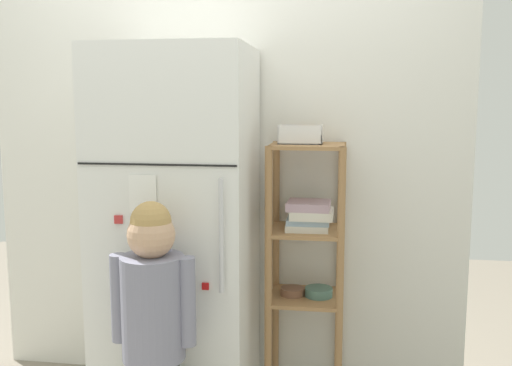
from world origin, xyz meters
TOP-DOWN VIEW (x-y plane):
  - kitchen_wall_back at (0.00, 0.36)m, footprint 2.54×0.03m
  - refrigerator at (-0.16, 0.02)m, footprint 0.71×0.65m
  - child_standing at (-0.13, -0.44)m, footprint 0.36×0.27m
  - pantry_shelf_unit at (0.46, 0.15)m, footprint 0.37×0.35m
  - fruit_bin at (0.43, 0.16)m, footprint 0.21×0.14m

SIDE VIEW (x-z plane):
  - child_standing at x=-0.13m, z-range 0.12..1.23m
  - pantry_shelf_unit at x=0.46m, z-range 0.16..1.47m
  - refrigerator at x=-0.16m, z-range 0.00..1.76m
  - kitchen_wall_back at x=0.00m, z-range 0.00..2.26m
  - fruit_bin at x=0.43m, z-range 1.30..1.39m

